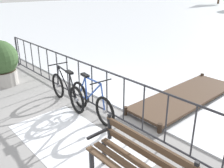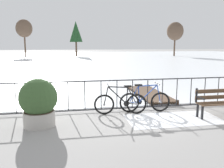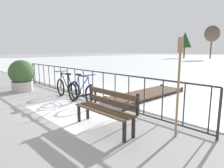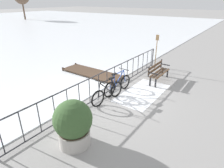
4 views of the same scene
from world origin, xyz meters
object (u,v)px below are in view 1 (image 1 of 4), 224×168
park_bench (138,162)px  planter_with_shrub (0,62)px  bicycle_second (67,91)px  bicycle_near_railing (91,101)px

park_bench → planter_with_shrub: bearing=179.4°
planter_with_shrub → bicycle_second: bearing=15.8°
bicycle_second → park_bench: 3.15m
bicycle_second → planter_with_shrub: 2.57m
bicycle_near_railing → bicycle_second: 0.86m
park_bench → planter_with_shrub: 5.51m
bicycle_near_railing → planter_with_shrub: 3.42m
bicycle_near_railing → bicycle_second: bearing=-172.9°
bicycle_near_railing → planter_with_shrub: bearing=-166.4°
park_bench → bicycle_second: bearing=166.1°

